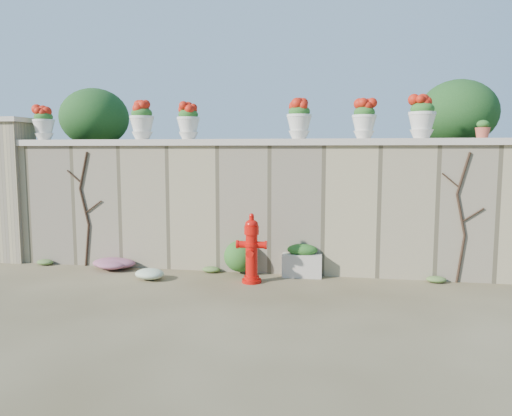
% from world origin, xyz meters
% --- Properties ---
extents(ground, '(80.00, 80.00, 0.00)m').
position_xyz_m(ground, '(0.00, 0.00, 0.00)').
color(ground, '#4E4127').
rests_on(ground, ground).
extents(stone_wall, '(8.00, 0.40, 2.00)m').
position_xyz_m(stone_wall, '(0.00, 1.80, 1.00)').
color(stone_wall, '#958663').
rests_on(stone_wall, ground).
extents(wall_cap, '(8.10, 0.52, 0.10)m').
position_xyz_m(wall_cap, '(0.00, 1.80, 2.05)').
color(wall_cap, '#BCB19F').
rests_on(wall_cap, stone_wall).
extents(gate_pillar, '(0.72, 0.72, 2.48)m').
position_xyz_m(gate_pillar, '(-4.15, 1.80, 1.26)').
color(gate_pillar, '#958663').
rests_on(gate_pillar, ground).
extents(raised_fill, '(9.00, 6.00, 2.00)m').
position_xyz_m(raised_fill, '(0.00, 5.00, 1.00)').
color(raised_fill, '#384C23').
rests_on(raised_fill, ground).
extents(back_shrub_left, '(1.30, 1.30, 1.10)m').
position_xyz_m(back_shrub_left, '(-3.20, 3.00, 2.55)').
color(back_shrub_left, '#143814').
rests_on(back_shrub_left, raised_fill).
extents(back_shrub_right, '(1.30, 1.30, 1.10)m').
position_xyz_m(back_shrub_right, '(3.40, 3.00, 2.55)').
color(back_shrub_right, '#143814').
rests_on(back_shrub_right, raised_fill).
extents(vine_left, '(0.60, 0.04, 1.91)m').
position_xyz_m(vine_left, '(-2.67, 1.58, 0.99)').
color(vine_left, black).
rests_on(vine_left, ground).
extents(vine_right, '(0.60, 0.04, 1.91)m').
position_xyz_m(vine_right, '(3.23, 1.58, 0.99)').
color(vine_right, black).
rests_on(vine_right, ground).
extents(fire_hydrant, '(0.43, 0.31, 1.01)m').
position_xyz_m(fire_hydrant, '(0.24, 1.03, 0.51)').
color(fire_hydrant, red).
rests_on(fire_hydrant, ground).
extents(planter_box, '(0.61, 0.37, 0.50)m').
position_xyz_m(planter_box, '(0.93, 1.55, 0.23)').
color(planter_box, '#BCB19F').
rests_on(planter_box, ground).
extents(green_shrub, '(0.66, 0.59, 0.63)m').
position_xyz_m(green_shrub, '(-0.04, 1.55, 0.31)').
color(green_shrub, '#1E5119').
rests_on(green_shrub, ground).
extents(magenta_clump, '(0.85, 0.57, 0.23)m').
position_xyz_m(magenta_clump, '(-2.14, 1.36, 0.11)').
color(magenta_clump, '#CC2892').
rests_on(magenta_clump, ground).
extents(white_flowers, '(0.57, 0.45, 0.20)m').
position_xyz_m(white_flowers, '(-1.18, 0.92, 0.10)').
color(white_flowers, white).
rests_on(white_flowers, ground).
extents(urn_pot_0, '(0.36, 0.36, 0.56)m').
position_xyz_m(urn_pot_0, '(-3.50, 1.80, 2.38)').
color(urn_pot_0, silver).
rests_on(urn_pot_0, wall_cap).
extents(urn_pot_1, '(0.39, 0.39, 0.61)m').
position_xyz_m(urn_pot_1, '(-1.73, 1.80, 2.40)').
color(urn_pot_1, silver).
rests_on(urn_pot_1, wall_cap).
extents(urn_pot_2, '(0.37, 0.37, 0.57)m').
position_xyz_m(urn_pot_2, '(-0.94, 1.80, 2.38)').
color(urn_pot_2, silver).
rests_on(urn_pot_2, wall_cap).
extents(urn_pot_3, '(0.38, 0.38, 0.60)m').
position_xyz_m(urn_pot_3, '(0.84, 1.80, 2.40)').
color(urn_pot_3, silver).
rests_on(urn_pot_3, wall_cap).
extents(urn_pot_4, '(0.36, 0.36, 0.57)m').
position_xyz_m(urn_pot_4, '(1.82, 1.80, 2.38)').
color(urn_pot_4, silver).
rests_on(urn_pot_4, wall_cap).
extents(urn_pot_5, '(0.40, 0.40, 0.62)m').
position_xyz_m(urn_pot_5, '(2.66, 1.80, 2.41)').
color(urn_pot_5, silver).
rests_on(urn_pot_5, wall_cap).
extents(terracotta_pot, '(0.21, 0.21, 0.25)m').
position_xyz_m(terracotta_pot, '(3.51, 1.80, 2.22)').
color(terracotta_pot, '#B24B36').
rests_on(terracotta_pot, wall_cap).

